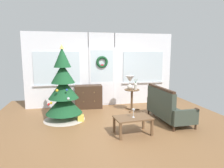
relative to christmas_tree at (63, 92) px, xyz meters
name	(u,v)px	position (x,y,z in m)	size (l,w,h in m)	color
ground_plane	(114,125)	(1.29, -0.71, -0.78)	(6.76, 6.76, 0.00)	brown
back_wall_with_door	(102,70)	(1.29, 1.37, 0.50)	(5.20, 0.19, 2.55)	white
christmas_tree	(63,92)	(0.00, 0.00, 0.00)	(1.15, 1.15, 2.09)	#4C331E
dresser_cabinet	(89,97)	(0.79, 1.08, -0.39)	(0.92, 0.48, 0.78)	#3D281C
settee_sofa	(166,108)	(2.75, -0.69, -0.40)	(0.77, 1.60, 0.96)	#3D281C
side_table	(132,96)	(2.13, 0.47, -0.28)	(0.50, 0.48, 0.70)	brown
table_lamp	(130,81)	(2.07, 0.51, 0.20)	(0.28, 0.28, 0.44)	silver
flower_vase	(136,86)	(2.23, 0.41, 0.04)	(0.11, 0.10, 0.35)	beige
coffee_table	(133,120)	(1.58, -1.36, -0.43)	(0.89, 0.60, 0.41)	brown
wine_glass	(134,111)	(1.59, -1.38, -0.23)	(0.08, 0.08, 0.20)	silver
gift_box	(81,118)	(0.44, -0.23, -0.70)	(0.17, 0.15, 0.17)	#D8C64C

